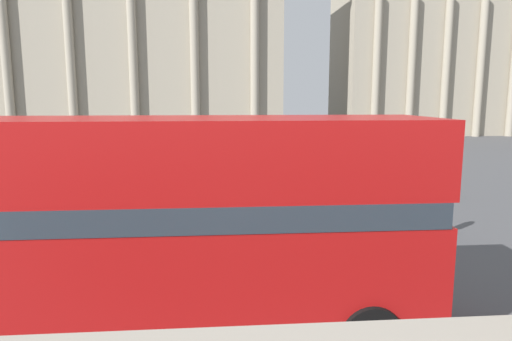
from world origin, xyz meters
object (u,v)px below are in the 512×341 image
plaza_building_left (141,35)px  traffic_light_mid (105,147)px  traffic_light_far (300,138)px  pedestrian_yellow (77,165)px  double_decker_bus (150,219)px  car_black (185,156)px  pedestrian_grey (78,187)px  traffic_light_near (93,175)px  car_silver (391,181)px  plaza_building_right (439,58)px  pedestrian_blue (442,206)px

plaza_building_left → traffic_light_mid: plaza_building_left is taller
plaza_building_left → traffic_light_far: 31.01m
traffic_light_far → pedestrian_yellow: 12.90m
double_decker_bus → car_black: double_decker_bus is taller
car_black → pedestrian_grey: 12.55m
pedestrian_grey → traffic_light_far: bearing=119.7°
pedestrian_grey → traffic_light_near: bearing=13.3°
car_silver → traffic_light_mid: bearing=-33.0°
plaza_building_left → double_decker_bus: bearing=-81.0°
traffic_light_mid → double_decker_bus: bearing=-73.4°
double_decker_bus → pedestrian_grey: size_ratio=6.32×
plaza_building_right → car_silver: (-20.76, -38.23, -9.03)m
double_decker_bus → car_black: (-0.96, 22.69, -1.67)m
car_black → pedestrian_blue: (9.69, -16.67, 0.30)m
double_decker_bus → pedestrian_yellow: size_ratio=6.49×
traffic_light_far → pedestrian_grey: 13.61m
traffic_light_mid → pedestrian_yellow: 5.05m
pedestrian_grey → pedestrian_yellow: (-2.03, 6.73, -0.03)m
traffic_light_far → pedestrian_yellow: (-12.74, -1.58, -1.27)m
traffic_light_mid → pedestrian_blue: bearing=-29.7°
traffic_light_near → pedestrian_blue: (11.20, 0.50, -1.28)m
traffic_light_near → pedestrian_yellow: (-4.04, 11.86, -1.36)m
traffic_light_mid → pedestrian_grey: (-0.53, -2.61, -1.37)m
car_silver → car_black: same height
plaza_building_left → car_silver: plaza_building_left is taller
traffic_light_near → car_black: bearing=84.9°
pedestrian_grey → pedestrian_yellow: size_ratio=1.03×
traffic_light_near → pedestrian_blue: 11.29m
pedestrian_grey → double_decker_bus: bearing=14.7°
plaza_building_right → car_black: bearing=-138.3°
traffic_light_near → car_silver: bearing=29.4°
pedestrian_blue → car_silver: bearing=110.6°
car_silver → pedestrian_blue: pedestrian_blue is taller
traffic_light_far → car_black: size_ratio=0.80×
double_decker_bus → car_black: bearing=87.3°
plaza_building_left → traffic_light_mid: (3.22, -32.04, -9.27)m
pedestrian_grey → pedestrian_blue: size_ratio=0.95×
car_silver → pedestrian_yellow: size_ratio=2.59×
plaza_building_right → traffic_light_far: bearing=-127.2°
plaza_building_right → pedestrian_yellow: (-36.64, -33.04, -8.80)m
car_black → plaza_building_left: bearing=123.7°
double_decker_bus → traffic_light_far: (6.22, 18.96, -0.17)m
plaza_building_left → plaza_building_right: (37.30, 5.12, -1.87)m
plaza_building_right → car_silver: bearing=-118.5°
double_decker_bus → pedestrian_blue: double_decker_bus is taller
plaza_building_left → car_black: size_ratio=7.47×
traffic_light_far → pedestrian_blue: (2.51, -12.94, -1.20)m
traffic_light_far → car_silver: traffic_light_far is taller
traffic_light_near → pedestrian_blue: size_ratio=2.00×
plaza_building_right → car_black: (-31.08, -27.72, -9.03)m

